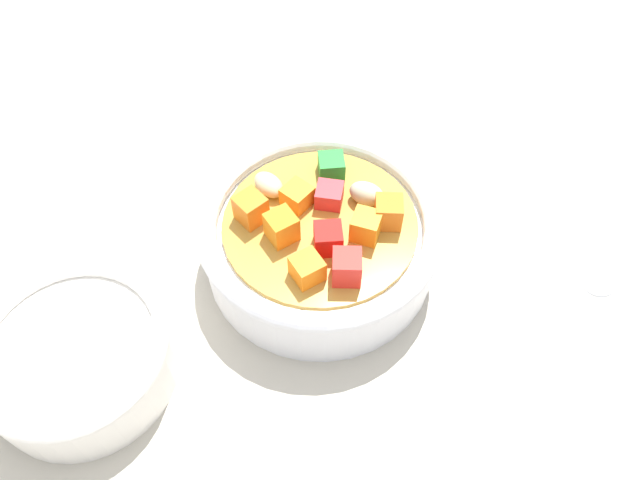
# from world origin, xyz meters

# --- Properties ---
(ground_plane) EXTENTS (1.40, 1.40, 0.02)m
(ground_plane) POSITION_xyz_m (0.00, 0.00, -0.01)
(ground_plane) COLOR #BAB2A0
(soup_bowl_main) EXTENTS (0.15, 0.15, 0.06)m
(soup_bowl_main) POSITION_xyz_m (0.00, -0.00, 0.03)
(soup_bowl_main) COLOR white
(soup_bowl_main) RESTS_ON ground_plane
(spoon) EXTENTS (0.07, 0.23, 0.01)m
(spoon) POSITION_xyz_m (0.16, -0.02, 0.00)
(spoon) COLOR silver
(spoon) RESTS_ON ground_plane
(side_bowl_small) EXTENTS (0.11, 0.11, 0.04)m
(side_bowl_small) POSITION_xyz_m (-0.10, -0.12, 0.02)
(side_bowl_small) COLOR white
(side_bowl_small) RESTS_ON ground_plane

